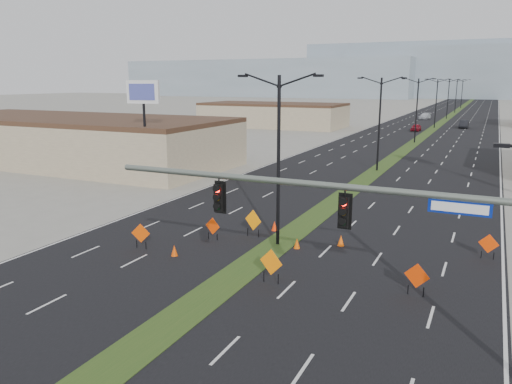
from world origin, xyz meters
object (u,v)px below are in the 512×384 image
at_px(cone_0, 174,251).
at_px(cone_1, 341,241).
at_px(car_mid, 464,124).
at_px(streetlight_4, 448,98).
at_px(car_far, 425,116).
at_px(cone_2, 297,243).
at_px(pole_sign_west, 143,100).
at_px(construction_sign_5, 489,245).
at_px(signal_mast, 398,230).
at_px(construction_sign_0, 141,234).
at_px(cone_3, 274,226).
at_px(streetlight_3, 436,102).
at_px(streetlight_1, 379,121).
at_px(streetlight_6, 462,93).
at_px(streetlight_0, 279,156).
at_px(construction_sign_1, 213,227).
at_px(streetlight_2, 417,108).
at_px(car_left, 416,128).
at_px(construction_sign_2, 253,221).
at_px(construction_sign_3, 271,263).
at_px(streetlight_5, 456,95).
at_px(construction_sign_4, 417,277).

distance_m(cone_0, cone_1, 9.85).
bearing_deg(car_mid, streetlight_4, 103.08).
distance_m(car_far, cone_2, 109.13).
bearing_deg(cone_1, pole_sign_west, 155.70).
bearing_deg(construction_sign_5, signal_mast, -92.27).
relative_size(construction_sign_0, cone_3, 2.33).
bearing_deg(streetlight_4, streetlight_3, -90.00).
bearing_deg(pole_sign_west, cone_3, -37.83).
bearing_deg(cone_3, cone_1, -13.36).
relative_size(streetlight_1, streetlight_6, 1.00).
xyz_separation_m(car_mid, cone_3, (-6.87, -84.02, -0.47)).
relative_size(streetlight_1, streetlight_4, 1.00).
relative_size(streetlight_0, streetlight_1, 1.00).
bearing_deg(construction_sign_1, streetlight_2, 94.23).
bearing_deg(car_mid, car_far, 116.08).
relative_size(streetlight_2, construction_sign_1, 7.00).
xyz_separation_m(streetlight_4, construction_sign_0, (-6.98, -116.13, -4.52)).
height_order(streetlight_1, car_mid, streetlight_1).
bearing_deg(streetlight_4, car_far, -146.81).
bearing_deg(car_left, construction_sign_2, -87.90).
relative_size(signal_mast, construction_sign_2, 9.23).
height_order(streetlight_4, construction_sign_3, streetlight_4).
relative_size(car_left, construction_sign_1, 2.78).
xyz_separation_m(car_far, construction_sign_0, (-2.03, -112.89, 0.14)).
xyz_separation_m(construction_sign_0, construction_sign_1, (2.97, 3.25, -0.06)).
distance_m(construction_sign_0, construction_sign_5, 19.69).
distance_m(streetlight_2, car_mid, 31.39).
distance_m(streetlight_1, cone_2, 28.68).
distance_m(cone_2, cone_3, 3.77).
height_order(car_far, construction_sign_3, construction_sign_3).
bearing_deg(cone_1, streetlight_3, 92.44).
relative_size(streetlight_4, construction_sign_5, 6.96).
relative_size(streetlight_5, cone_3, 15.28).
bearing_deg(car_left, cone_1, -83.65).
distance_m(construction_sign_2, cone_3, 2.04).
xyz_separation_m(streetlight_2, construction_sign_1, (-4.00, -56.88, -4.58)).
bearing_deg(pole_sign_west, construction_sign_0, -64.37).
height_order(construction_sign_1, construction_sign_4, construction_sign_4).
xyz_separation_m(car_far, construction_sign_3, (6.95, -114.33, 0.27)).
bearing_deg(construction_sign_0, construction_sign_2, 29.65).
xyz_separation_m(car_left, construction_sign_1, (-1.47, -76.53, 0.16)).
bearing_deg(streetlight_2, cone_1, -86.31).
bearing_deg(streetlight_2, construction_sign_2, -92.07).
distance_m(car_far, cone_1, 107.71).
bearing_deg(construction_sign_4, car_left, 108.84).
bearing_deg(streetlight_3, cone_2, -89.11).
bearing_deg(car_mid, construction_sign_5, -85.20).
distance_m(streetlight_0, pole_sign_west, 21.59).
height_order(car_mid, construction_sign_2, construction_sign_2).
relative_size(streetlight_3, cone_3, 15.28).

